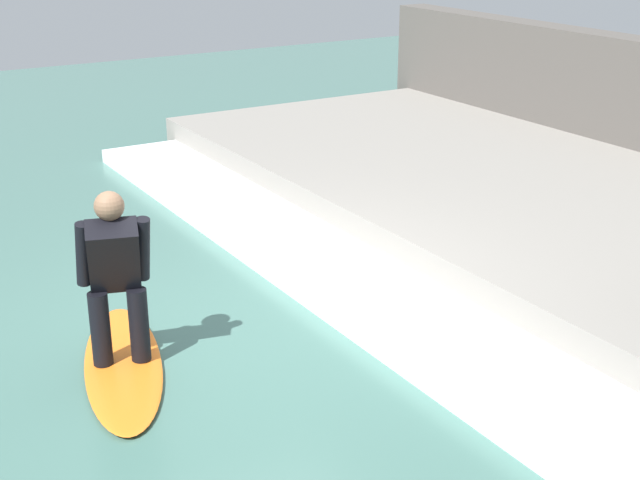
# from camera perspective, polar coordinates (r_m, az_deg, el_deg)

# --- Properties ---
(ground_plane) EXTENTS (28.00, 28.00, 0.00)m
(ground_plane) POSITION_cam_1_polar(r_m,az_deg,el_deg) (7.57, -3.93, -5.80)
(ground_plane) COLOR #426B60
(concrete_ledge) EXTENTS (4.40, 12.21, 0.44)m
(concrete_ledge) POSITION_cam_1_polar(r_m,az_deg,el_deg) (9.72, 16.64, 0.86)
(concrete_ledge) COLOR gray
(concrete_ledge) RESTS_ON ground_plane
(wave_foam_crest) EXTENTS (1.09, 11.60, 0.17)m
(wave_foam_crest) POSITION_cam_1_polar(r_m,az_deg,el_deg) (8.05, 3.11, -3.42)
(wave_foam_crest) COLOR white
(wave_foam_crest) RESTS_ON ground_plane
(surfboard_riding) EXTENTS (1.18, 2.16, 0.06)m
(surfboard_riding) POSITION_cam_1_polar(r_m,az_deg,el_deg) (7.13, -12.49, -7.79)
(surfboard_riding) COLOR orange
(surfboard_riding) RESTS_ON ground_plane
(surfer_riding) EXTENTS (0.52, 0.53, 1.38)m
(surfer_riding) POSITION_cam_1_polar(r_m,az_deg,el_deg) (6.80, -13.00, -1.91)
(surfer_riding) COLOR black
(surfer_riding) RESTS_ON surfboard_riding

